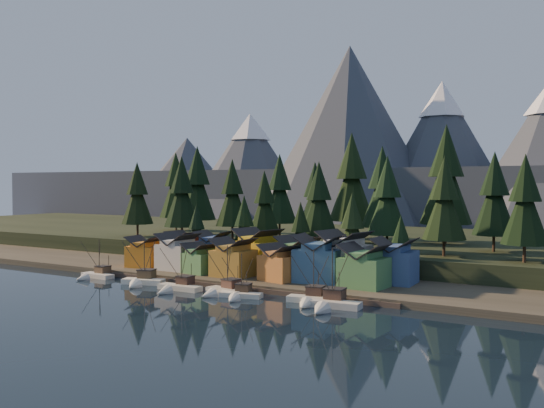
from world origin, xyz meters
The scene contains 46 objects.
ground centered at (0.00, 0.00, 0.00)m, with size 500.00×500.00×0.00m, color black.
shore_strip centered at (0.00, 40.00, 0.75)m, with size 400.00×50.00×1.50m, color #333025.
hillside centered at (0.00, 90.00, 3.00)m, with size 420.00×100.00×6.00m, color black.
dock centered at (0.00, 16.50, 0.50)m, with size 80.00×4.00×1.00m, color #4F4239.
mountain_ridge centered at (-4.20, 213.59, 26.06)m, with size 560.00×190.00×90.00m.
boat_0 centered at (-36.04, 10.31, 1.99)m, with size 9.32×10.09×10.57m.
boat_1 centered at (-19.42, 9.15, 2.35)m, with size 10.44×11.01×12.10m.
boat_2 centered at (-7.59, 7.51, 1.96)m, with size 10.58×11.50×10.96m.
boat_3 centered at (3.36, 9.13, 2.19)m, with size 9.88×10.43×11.36m.
boat_4 centered at (8.67, 7.71, 1.82)m, with size 9.37×9.84×9.89m.
boat_5 centered at (23.51, 10.63, 2.08)m, with size 10.62×11.25×11.27m.
boat_6 centered at (28.51, 8.16, 2.27)m, with size 11.89×12.75×12.47m.
house_front_0 centered at (-32.18, 23.88, 5.65)m, with size 8.99×8.63×7.90m.
house_front_1 centered at (-21.56, 24.42, 6.29)m, with size 8.97×8.63×9.12m.
house_front_2 centered at (-13.04, 23.06, 5.29)m, with size 8.52×8.57×7.21m.
house_front_3 centered at (-3.38, 22.82, 6.16)m, with size 8.81×8.40×8.88m.
house_front_4 centered at (9.17, 23.69, 5.73)m, with size 9.46×9.94×8.05m.
house_front_5 centered at (17.18, 26.31, 6.93)m, with size 11.10×10.35×10.35m.
house_front_6 centered at (28.50, 24.79, 6.25)m, with size 9.42×8.94×9.04m.
house_back_0 centered at (-27.87, 34.29, 6.04)m, with size 8.54×8.25×8.66m.
house_back_1 centered at (-17.69, 34.09, 6.32)m, with size 9.46×9.55×9.18m.
house_back_2 centered at (-2.78, 32.38, 7.02)m, with size 11.35×10.69×10.51m.
house_back_3 centered at (8.78, 32.14, 6.33)m, with size 10.43×9.64×9.20m.
house_back_4 centered at (20.63, 32.04, 7.24)m, with size 11.18×10.84×10.93m.
house_back_5 centered at (32.15, 32.95, 6.65)m, with size 9.23×9.33×9.81m.
tree_hill_0 centered at (-62.00, 52.00, 19.16)m, with size 10.33×10.33×24.07m.
tree_hill_1 centered at (-50.00, 68.00, 22.25)m, with size 12.76×12.76×29.73m.
tree_hill_2 centered at (-40.00, 48.00, 19.84)m, with size 10.87×10.87×25.31m.
tree_hill_3 centered at (-30.00, 60.00, 19.50)m, with size 10.60×10.60×24.70m.
tree_hill_4 centered at (-22.00, 75.00, 20.58)m, with size 11.44×11.44×26.66m.
tree_hill_5 centered at (-12.00, 50.00, 17.34)m, with size 8.91×8.91×20.75m.
tree_hill_6 centered at (-4.00, 65.00, 18.83)m, with size 10.08×10.08×23.47m.
tree_hill_7 centered at (6.00, 48.00, 18.53)m, with size 9.84×9.84×22.92m.
tree_hill_8 centered at (14.00, 72.00, 21.26)m, with size 11.98×11.98×27.90m.
tree_hill_9 centered at (22.00, 55.00, 19.25)m, with size 10.40×10.40×24.24m.
tree_hill_10 centered at (30.00, 80.00, 24.56)m, with size 14.57×14.57×33.94m.
tree_hill_11 centered at (38.00, 50.00, 18.99)m, with size 10.20×10.20×23.77m.
tree_hill_12 centered at (46.00, 66.00, 19.80)m, with size 10.84×10.84×25.25m.
tree_hill_13 centered at (56.00, 48.00, 18.92)m, with size 10.15×10.15×23.64m.
tree_hill_15 centered at (0.00, 82.00, 24.07)m, with size 14.19×14.19×33.05m.
tree_hill_16 centered at (-68.00, 78.00, 21.59)m, with size 12.24×12.24×28.51m.
tree_shore_0 centered at (-28.00, 40.00, 10.22)m, with size 6.85×6.85×15.96m.
tree_shore_1 centered at (-12.00, 40.00, 11.63)m, with size 7.96×7.96×18.54m.
tree_shore_2 centered at (5.00, 40.00, 10.83)m, with size 7.34×7.34×17.09m.
tree_shore_3 centered at (19.00, 40.00, 12.20)m, with size 8.41×8.41×19.59m.
tree_shore_4 centered at (31.00, 40.00, 9.43)m, with size 6.24×6.24×14.53m.
Camera 1 is at (77.82, -92.05, 23.27)m, focal length 40.00 mm.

